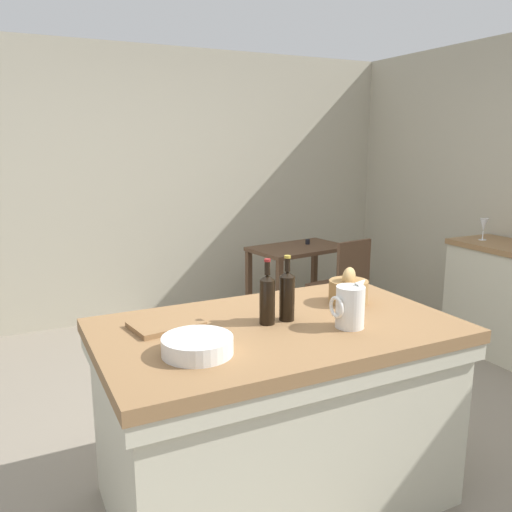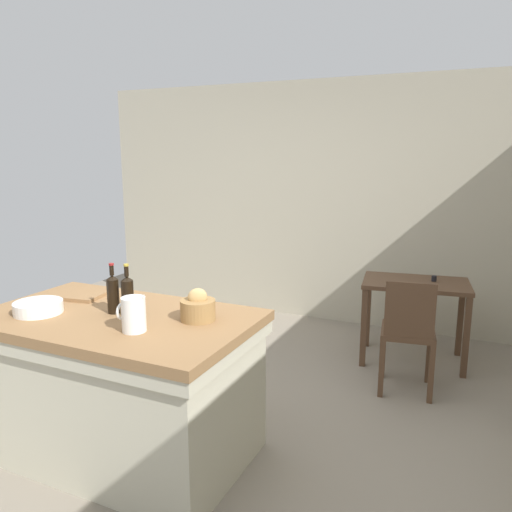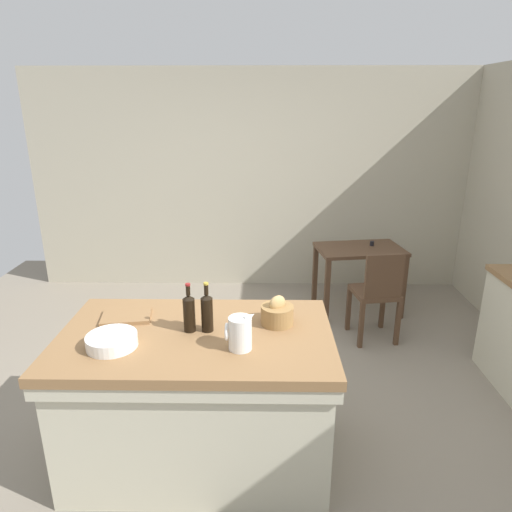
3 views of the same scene
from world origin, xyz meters
name	(u,v)px [view 3 (image 3 of 3)]	position (x,y,z in m)	size (l,w,h in m)	color
ground_plane	(247,409)	(0.00, 0.00, 0.00)	(6.76, 6.76, 0.00)	gray
wall_back	(253,182)	(0.00, 2.60, 1.30)	(5.32, 0.12, 2.60)	#B2AA93
island_table	(199,392)	(-0.28, -0.47, 0.48)	(1.64, 0.98, 0.90)	olive
writing_desk	(359,258)	(1.16, 1.76, 0.62)	(0.97, 0.69, 0.79)	#513826
wooden_chair	(377,292)	(1.20, 1.09, 0.51)	(0.46, 0.46, 0.92)	#513826
pitcher	(240,333)	(-0.01, -0.64, 1.00)	(0.17, 0.13, 0.23)	white
wash_bowl	(112,341)	(-0.73, -0.63, 0.93)	(0.29, 0.29, 0.07)	white
bread_basket	(277,313)	(0.21, -0.34, 0.97)	(0.20, 0.20, 0.19)	olive
cutting_board	(126,316)	(-0.75, -0.28, 0.91)	(0.30, 0.22, 0.02)	olive
wine_bottle_dark	(207,312)	(-0.21, -0.43, 1.02)	(0.07, 0.07, 0.31)	black
wine_bottle_amber	(189,312)	(-0.32, -0.44, 1.02)	(0.07, 0.07, 0.31)	black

